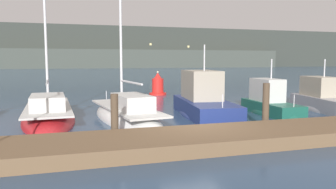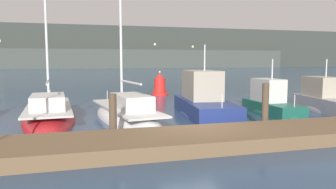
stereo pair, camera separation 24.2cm
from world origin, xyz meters
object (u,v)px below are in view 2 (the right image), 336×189
Objects in this scene: sailboat_berth_2 at (49,117)px; channel_buoy at (160,86)px; motorboat_berth_4 at (204,106)px; motorboat_berth_6 at (325,105)px; motorboat_berth_5 at (271,109)px; sailboat_berth_3 at (126,118)px.

sailboat_berth_2 reaches higher than channel_buoy.
motorboat_berth_6 is (7.33, -0.42, -0.18)m from motorboat_berth_4.
sailboat_berth_2 is at bearing 172.24° from motorboat_berth_5.
motorboat_berth_4 is 1.26× the size of motorboat_berth_6.
motorboat_berth_5 reaches higher than motorboat_berth_6.
sailboat_berth_3 reaches higher than motorboat_berth_5.
motorboat_berth_5 is (7.80, -0.28, 0.17)m from sailboat_berth_3.
sailboat_berth_3 is at bearing -174.11° from motorboat_berth_4.
motorboat_berth_4 is (4.20, 0.43, 0.36)m from sailboat_berth_3.
sailboat_berth_2 is at bearing 160.49° from sailboat_berth_3.
sailboat_berth_2 is at bearing 173.82° from motorboat_berth_4.
sailboat_berth_2 is 15.20m from motorboat_berth_6.
motorboat_berth_5 is at bearing -73.92° from channel_buoy.
motorboat_berth_6 is at bearing -57.71° from channel_buoy.
channel_buoy is at bearing 67.92° from sailboat_berth_3.
motorboat_berth_5 reaches higher than channel_buoy.
motorboat_berth_4 is (7.82, -0.85, 0.37)m from sailboat_berth_2.
sailboat_berth_3 is 7.80m from motorboat_berth_5.
motorboat_berth_5 is 2.37× the size of channel_buoy.
motorboat_berth_4 is 3.42× the size of channel_buoy.
motorboat_berth_5 is (11.41, -1.56, 0.18)m from sailboat_berth_2.
motorboat_berth_6 is at bearing 4.46° from motorboat_berth_5.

